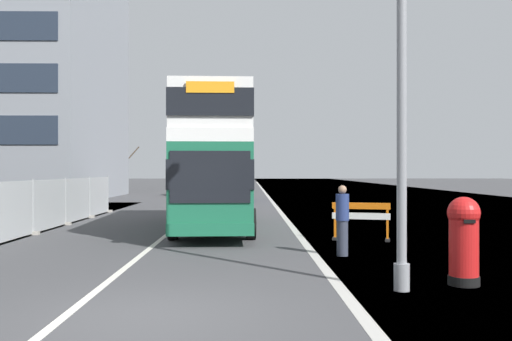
{
  "coord_description": "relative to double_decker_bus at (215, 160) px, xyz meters",
  "views": [
    {
      "loc": [
        1.53,
        -8.44,
        2.21
      ],
      "look_at": [
        1.78,
        7.86,
        2.2
      ],
      "focal_mm": 39.01,
      "sensor_mm": 36.0,
      "label": 1
    }
  ],
  "objects": [
    {
      "name": "lamppost_foreground",
      "position": [
        4.06,
        -10.78,
        1.1
      ],
      "size": [
        0.29,
        0.7,
        7.84
      ],
      "color": "gray",
      "rests_on": "ground"
    },
    {
      "name": "car_oncoming_near",
      "position": [
        0.35,
        19.78,
        -1.51
      ],
      "size": [
        2.04,
        4.41,
        2.33
      ],
      "color": "navy",
      "rests_on": "ground"
    },
    {
      "name": "red_pillar_postbox",
      "position": [
        5.39,
        -10.3,
        -1.66
      ],
      "size": [
        0.62,
        0.62,
        1.7
      ],
      "color": "black",
      "rests_on": "ground"
    },
    {
      "name": "roadworks_barrier",
      "position": [
        4.81,
        -3.49,
        -1.83
      ],
      "size": [
        1.82,
        0.89,
        1.19
      ],
      "color": "orange",
      "rests_on": "ground"
    },
    {
      "name": "bare_tree_far_verge_near",
      "position": [
        -11.98,
        25.42,
        -0.1
      ],
      "size": [
        2.3,
        3.33,
        5.11
      ],
      "color": "#4C3D2D",
      "rests_on": "ground"
    },
    {
      "name": "ground",
      "position": [
        0.34,
        -12.32,
        -2.64
      ],
      "size": [
        140.0,
        280.0,
        0.1
      ],
      "color": "#424244"
    },
    {
      "name": "construction_site_fence",
      "position": [
        -6.09,
        -0.16,
        -1.68
      ],
      "size": [
        0.44,
        17.2,
        1.92
      ],
      "color": "#A8AAAD",
      "rests_on": "ground"
    },
    {
      "name": "bare_tree_far_verge_mid",
      "position": [
        -11.71,
        37.59,
        -0.06
      ],
      "size": [
        2.72,
        2.32,
        4.89
      ],
      "color": "#4C3D2D",
      "rests_on": "ground"
    },
    {
      "name": "double_decker_bus",
      "position": [
        0.0,
        0.0,
        0.0
      ],
      "size": [
        3.02,
        10.7,
        4.87
      ],
      "color": "#196042",
      "rests_on": "ground"
    },
    {
      "name": "car_receding_mid",
      "position": [
        -3.93,
        27.64,
        -1.61
      ],
      "size": [
        2.05,
        3.96,
        2.08
      ],
      "color": "maroon",
      "rests_on": "ground"
    },
    {
      "name": "car_receding_far",
      "position": [
        0.38,
        35.72,
        -1.55
      ],
      "size": [
        2.09,
        4.38,
        2.2
      ],
      "color": "slate",
      "rests_on": "ground"
    },
    {
      "name": "pedestrian_at_kerb",
      "position": [
        3.68,
        -6.65,
        -1.67
      ],
      "size": [
        0.34,
        0.34,
        1.82
      ],
      "color": "#2D3342",
      "rests_on": "ground"
    }
  ]
}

